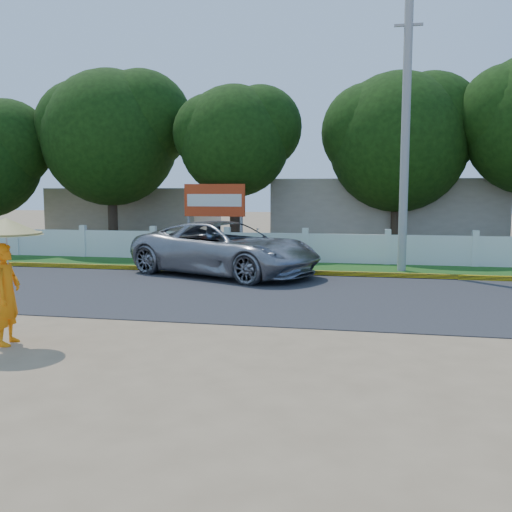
# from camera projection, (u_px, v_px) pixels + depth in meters

# --- Properties ---
(ground) EXTENTS (120.00, 120.00, 0.00)m
(ground) POSITION_uv_depth(u_px,v_px,m) (234.00, 339.00, 10.40)
(ground) COLOR #9E8460
(ground) RESTS_ON ground
(road) EXTENTS (60.00, 7.00, 0.02)m
(road) POSITION_uv_depth(u_px,v_px,m) (275.00, 294.00, 14.78)
(road) COLOR #38383A
(road) RESTS_ON ground
(grass_verge) EXTENTS (60.00, 3.50, 0.03)m
(grass_verge) POSITION_uv_depth(u_px,v_px,m) (300.00, 268.00, 19.89)
(grass_verge) COLOR #2D601E
(grass_verge) RESTS_ON ground
(curb) EXTENTS (40.00, 0.18, 0.16)m
(curb) POSITION_uv_depth(u_px,v_px,m) (294.00, 273.00, 18.23)
(curb) COLOR yellow
(curb) RESTS_ON ground
(fence) EXTENTS (40.00, 0.10, 1.10)m
(fence) POSITION_uv_depth(u_px,v_px,m) (305.00, 248.00, 21.24)
(fence) COLOR silver
(fence) RESTS_ON ground
(building_near) EXTENTS (10.00, 6.00, 3.20)m
(building_near) POSITION_uv_depth(u_px,v_px,m) (385.00, 213.00, 27.15)
(building_near) COLOR #B7AD99
(building_near) RESTS_ON ground
(building_far) EXTENTS (8.00, 5.00, 2.80)m
(building_far) POSITION_uv_depth(u_px,v_px,m) (137.00, 214.00, 30.72)
(building_far) COLOR #B7AD99
(building_far) RESTS_ON ground
(utility_pole) EXTENTS (0.28, 0.28, 8.74)m
(utility_pole) POSITION_uv_depth(u_px,v_px,m) (405.00, 139.00, 18.54)
(utility_pole) COLOR gray
(utility_pole) RESTS_ON ground
(vehicle) EXTENTS (6.82, 5.03, 1.72)m
(vehicle) POSITION_uv_depth(u_px,v_px,m) (225.00, 248.00, 18.09)
(vehicle) COLOR #919298
(vehicle) RESTS_ON ground
(monk_with_parasol) EXTENTS (1.23, 1.23, 2.23)m
(monk_with_parasol) POSITION_uv_depth(u_px,v_px,m) (6.00, 262.00, 9.89)
(monk_with_parasol) COLOR orange
(monk_with_parasol) RESTS_ON ground
(billboard) EXTENTS (2.50, 0.13, 2.95)m
(billboard) POSITION_uv_depth(u_px,v_px,m) (215.00, 204.00, 22.88)
(billboard) COLOR gray
(billboard) RESTS_ON ground
(tree_row) EXTENTS (41.52, 7.21, 8.42)m
(tree_row) POSITION_uv_depth(u_px,v_px,m) (395.00, 137.00, 23.07)
(tree_row) COLOR #473828
(tree_row) RESTS_ON ground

